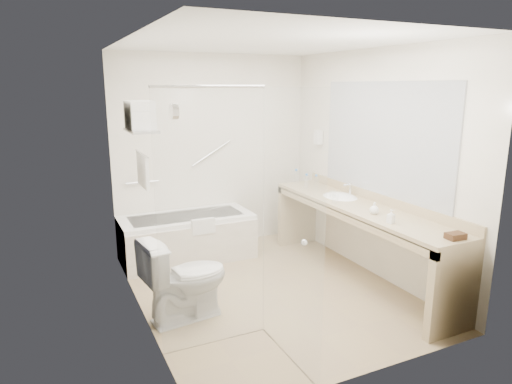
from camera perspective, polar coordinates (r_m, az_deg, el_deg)
name	(u,v)px	position (r m, az deg, el deg)	size (l,w,h in m)	color
floor	(268,290)	(4.93, 1.52, -12.12)	(3.20, 3.20, 0.00)	#9D8561
ceiling	(270,42)	(4.47, 1.73, 18.21)	(2.60, 3.20, 0.10)	white
wall_back	(214,153)	(5.99, -5.33, 4.91)	(2.60, 0.10, 2.50)	silver
wall_front	(374,214)	(3.23, 14.54, -2.66)	(2.60, 0.10, 2.50)	silver
wall_left	(137,186)	(4.13, -14.69, 0.75)	(0.10, 3.20, 2.50)	silver
wall_right	(373,164)	(5.25, 14.41, 3.37)	(0.10, 3.20, 2.50)	silver
bathtub	(187,237)	(5.73, -8.59, -5.60)	(1.60, 0.73, 0.59)	white
grab_bar_short	(142,182)	(5.76, -14.05, 1.19)	(0.03, 0.03, 0.40)	silver
grab_bar_long	(211,153)	(5.94, -5.65, 4.83)	(0.03, 0.03, 0.60)	silver
shower_enclosure	(250,225)	(3.51, -0.78, -4.11)	(0.96, 0.91, 2.11)	silver
towel_shelf	(140,124)	(4.42, -14.28, 8.18)	(0.24, 0.55, 0.81)	silver
vanity_counter	(358,223)	(5.10, 12.69, -3.85)	(0.55, 2.70, 0.95)	tan
sink	(340,199)	(5.38, 10.44, -0.88)	(0.40, 0.52, 0.14)	white
faucet	(351,189)	(5.44, 11.74, 0.41)	(0.03, 0.03, 0.14)	silver
mirror	(383,139)	(5.09, 15.59, 6.41)	(0.02, 2.00, 1.20)	#A7ACB3
hairdryer_unit	(318,137)	(6.03, 7.78, 6.81)	(0.08, 0.10, 0.18)	white
toilet	(185,279)	(4.28, -8.82, -10.65)	(0.44, 0.79, 0.78)	white
amenity_basket	(455,236)	(4.19, 23.67, -5.06)	(0.16, 0.11, 0.05)	#3F2616
soap_bottle_a	(391,220)	(4.45, 16.49, -3.39)	(0.06, 0.13, 0.06)	white
soap_bottle_b	(374,209)	(4.72, 14.57, -2.12)	(0.09, 0.12, 0.09)	white
water_bottle_left	(296,177)	(6.00, 5.05, 1.90)	(0.06, 0.06, 0.19)	silver
water_bottle_mid	(306,181)	(5.74, 6.31, 1.32)	(0.06, 0.06, 0.19)	silver
water_bottle_right	(316,182)	(5.74, 7.52, 1.24)	(0.05, 0.05, 0.18)	silver
drinking_glass_near	(333,195)	(5.25, 9.55, -0.35)	(0.07, 0.07, 0.09)	silver
drinking_glass_far	(335,199)	(5.06, 9.87, -0.84)	(0.07, 0.07, 0.09)	silver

